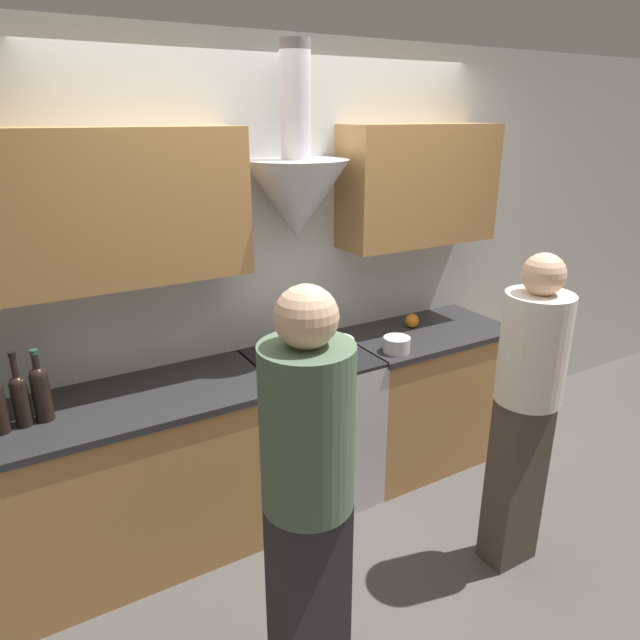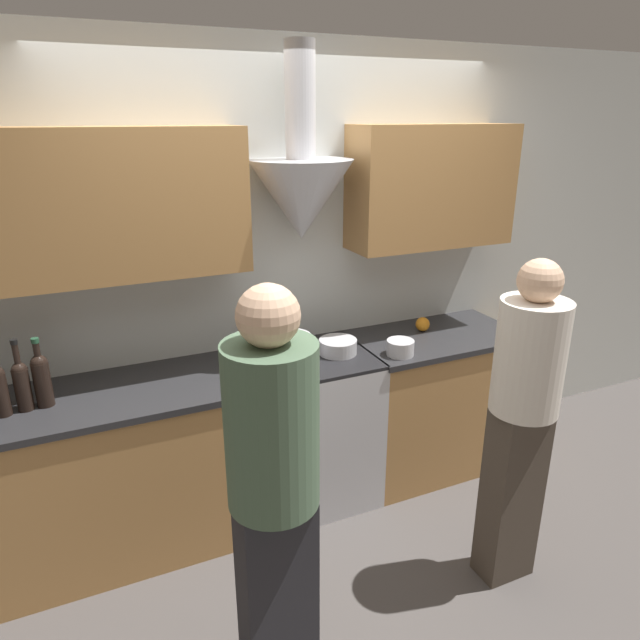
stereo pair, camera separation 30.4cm
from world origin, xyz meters
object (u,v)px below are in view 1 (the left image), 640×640
at_px(stock_pot, 291,351).
at_px(orange_fruit, 412,321).
at_px(wine_bottle_4, 41,391).
at_px(person_foreground_left, 308,488).
at_px(stove_range, 311,427).
at_px(wine_bottle_3, 20,397).
at_px(person_foreground_right, 526,402).
at_px(mixing_bowl, 335,346).
at_px(saucepan, 397,344).

bearing_deg(stock_pot, orange_fruit, 7.48).
height_order(wine_bottle_4, person_foreground_left, person_foreground_left).
xyz_separation_m(stove_range, orange_fruit, (0.79, 0.08, 0.50)).
distance_m(wine_bottle_3, person_foreground_right, 2.29).
distance_m(stock_pot, orange_fruit, 0.95).
relative_size(stove_range, person_foreground_left, 0.54).
height_order(wine_bottle_3, orange_fruit, wine_bottle_3).
bearing_deg(stock_pot, mixing_bowl, 3.69).
bearing_deg(orange_fruit, person_foreground_right, -98.89).
distance_m(mixing_bowl, person_foreground_right, 1.07).
bearing_deg(wine_bottle_3, stock_pot, -0.71).
distance_m(wine_bottle_3, person_foreground_left, 1.35).
relative_size(orange_fruit, person_foreground_right, 0.05).
distance_m(mixing_bowl, saucepan, 0.35).
bearing_deg(wine_bottle_4, stove_range, 0.65).
bearing_deg(orange_fruit, wine_bottle_4, -177.37).
bearing_deg(wine_bottle_4, saucepan, -5.32).
xyz_separation_m(wine_bottle_4, orange_fruit, (2.16, 0.10, -0.10)).
relative_size(wine_bottle_3, orange_fruit, 3.93).
relative_size(wine_bottle_4, person_foreground_right, 0.21).
bearing_deg(stock_pot, person_foreground_left, -114.46).
bearing_deg(orange_fruit, wine_bottle_3, -177.26).
xyz_separation_m(mixing_bowl, saucepan, (0.31, -0.17, 0.00)).
distance_m(orange_fruit, person_foreground_right, 1.08).
height_order(wine_bottle_4, person_foreground_right, person_foreground_right).
relative_size(stove_range, saucepan, 5.90).
xyz_separation_m(orange_fruit, person_foreground_left, (-1.41, -1.16, -0.02)).
bearing_deg(stove_range, wine_bottle_4, -179.35).
xyz_separation_m(wine_bottle_4, stock_pot, (1.22, -0.02, -0.06)).
distance_m(stove_range, person_foreground_left, 1.33).
relative_size(wine_bottle_4, person_foreground_left, 0.20).
distance_m(wine_bottle_4, stock_pot, 1.22).
xyz_separation_m(mixing_bowl, person_foreground_right, (0.48, -0.96, -0.05)).
height_order(stock_pot, saucepan, stock_pot).
bearing_deg(orange_fruit, saucepan, -140.81).
bearing_deg(stock_pot, person_foreground_right, -50.64).
xyz_separation_m(stock_pot, mixing_bowl, (0.30, 0.02, -0.04)).
bearing_deg(stove_range, saucepan, -22.00).
bearing_deg(person_foreground_left, orange_fruit, 39.45).
xyz_separation_m(stove_range, wine_bottle_4, (-1.37, -0.02, 0.60)).
relative_size(stock_pot, person_foreground_left, 0.14).
xyz_separation_m(saucepan, person_foreground_right, (0.16, -0.79, -0.05)).
bearing_deg(wine_bottle_4, stock_pot, -1.13).
distance_m(stock_pot, person_foreground_left, 1.14).
height_order(mixing_bowl, orange_fruit, orange_fruit).
bearing_deg(wine_bottle_4, person_foreground_right, -25.84).
bearing_deg(saucepan, stock_pot, 166.48).
distance_m(stove_range, wine_bottle_3, 1.57).
distance_m(person_foreground_left, person_foreground_right, 1.25).
height_order(mixing_bowl, person_foreground_right, person_foreground_right).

